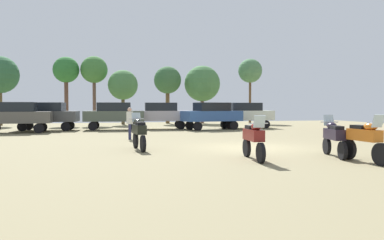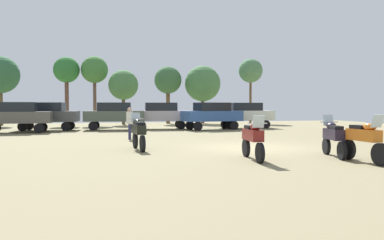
% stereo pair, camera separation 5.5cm
% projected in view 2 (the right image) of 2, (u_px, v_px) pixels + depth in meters
% --- Properties ---
extents(ground_plane, '(44.00, 52.00, 0.02)m').
position_uv_depth(ground_plane, '(250.00, 148.00, 16.20)').
color(ground_plane, '#7F7554').
extents(motorcycle_4, '(0.62, 2.14, 1.51)m').
position_uv_depth(motorcycle_4, '(364.00, 139.00, 11.88)').
color(motorcycle_4, black).
rests_on(motorcycle_4, ground).
extents(motorcycle_5, '(0.62, 2.15, 1.48)m').
position_uv_depth(motorcycle_5, '(139.00, 132.00, 15.30)').
color(motorcycle_5, black).
rests_on(motorcycle_5, ground).
extents(motorcycle_7, '(0.76, 2.04, 1.44)m').
position_uv_depth(motorcycle_7, '(334.00, 137.00, 13.21)').
color(motorcycle_7, black).
rests_on(motorcycle_7, ground).
extents(motorcycle_8, '(0.62, 2.15, 1.47)m').
position_uv_depth(motorcycle_8, '(253.00, 138.00, 12.48)').
color(motorcycle_8, black).
rests_on(motorcycle_8, ground).
extents(car_1, '(4.51, 2.37, 2.00)m').
position_uv_depth(car_1, '(47.00, 114.00, 27.37)').
color(car_1, black).
rests_on(car_1, ground).
extents(car_2, '(4.46, 2.23, 2.00)m').
position_uv_depth(car_2, '(115.00, 114.00, 28.15)').
color(car_2, black).
rests_on(car_2, ground).
extents(car_3, '(4.42, 2.10, 2.00)m').
position_uv_depth(car_3, '(245.00, 113.00, 30.25)').
color(car_3, black).
rests_on(car_3, ground).
extents(car_4, '(4.54, 2.50, 2.00)m').
position_uv_depth(car_4, '(212.00, 114.00, 28.27)').
color(car_4, black).
rests_on(car_4, ground).
extents(car_5, '(4.45, 2.19, 2.00)m').
position_uv_depth(car_5, '(161.00, 114.00, 29.18)').
color(car_5, black).
rests_on(car_5, ground).
extents(car_6, '(4.33, 1.86, 2.00)m').
position_uv_depth(car_6, '(17.00, 115.00, 24.98)').
color(car_6, black).
rests_on(car_6, ground).
extents(person_1, '(0.35, 0.35, 1.67)m').
position_uv_depth(person_1, '(130.00, 121.00, 20.13)').
color(person_1, '#28294E').
rests_on(person_1, ground).
extents(tree_1, '(2.80, 2.80, 5.13)m').
position_uv_depth(tree_1, '(123.00, 85.00, 36.20)').
color(tree_1, brown).
rests_on(tree_1, ground).
extents(tree_2, '(3.31, 3.31, 6.20)m').
position_uv_depth(tree_2, '(0.00, 75.00, 34.24)').
color(tree_2, brown).
rests_on(tree_2, ground).
extents(tree_3, '(2.50, 2.50, 6.39)m').
position_uv_depth(tree_3, '(94.00, 70.00, 35.88)').
color(tree_3, brown).
rests_on(tree_3, ground).
extents(tree_4, '(2.71, 2.71, 5.69)m').
position_uv_depth(tree_4, '(168.00, 81.00, 38.25)').
color(tree_4, brown).
rests_on(tree_4, ground).
extents(tree_5, '(2.38, 2.38, 6.27)m').
position_uv_depth(tree_5, '(66.00, 71.00, 35.37)').
color(tree_5, brown).
rests_on(tree_5, ground).
extents(tree_6, '(3.60, 3.60, 5.80)m').
position_uv_depth(tree_6, '(203.00, 84.00, 38.69)').
color(tree_6, brown).
rests_on(tree_6, ground).
extents(tree_7, '(2.47, 2.47, 6.63)m').
position_uv_depth(tree_7, '(251.00, 71.00, 39.72)').
color(tree_7, brown).
rests_on(tree_7, ground).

